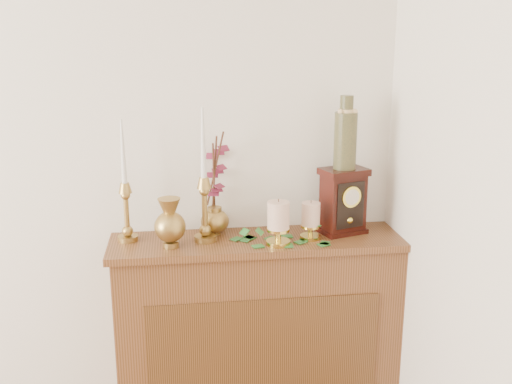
{
  "coord_description": "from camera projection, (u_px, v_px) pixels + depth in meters",
  "views": [
    {
      "loc": [
        1.08,
        -0.25,
        1.77
      ],
      "look_at": [
        1.38,
        2.05,
        1.14
      ],
      "focal_mm": 42.0,
      "sensor_mm": 36.0,
      "label": 1
    }
  ],
  "objects": [
    {
      "name": "console_shelf",
      "position": [
        259.0,
        344.0,
        2.63
      ],
      "size": [
        1.24,
        0.34,
        0.93
      ],
      "color": "brown",
      "rests_on": "ground"
    },
    {
      "name": "candlestick_left",
      "position": [
        126.0,
        202.0,
        2.43
      ],
      "size": [
        0.08,
        0.08,
        0.5
      ],
      "rotation": [
        0.0,
        0.0,
        -0.42
      ],
      "color": "#AF8F46",
      "rests_on": "console_shelf"
    },
    {
      "name": "candlestick_center",
      "position": [
        204.0,
        199.0,
        2.43
      ],
      "size": [
        0.09,
        0.09,
        0.55
      ],
      "rotation": [
        0.0,
        0.0,
        -0.32
      ],
      "color": "#AF8F46",
      "rests_on": "console_shelf"
    },
    {
      "name": "bud_vase",
      "position": [
        170.0,
        223.0,
        2.37
      ],
      "size": [
        0.13,
        0.13,
        0.2
      ],
      "rotation": [
        0.0,
        0.0,
        0.14
      ],
      "color": "#AF8F46",
      "rests_on": "console_shelf"
    },
    {
      "name": "ginger_jar",
      "position": [
        216.0,
        187.0,
        2.54
      ],
      "size": [
        0.18,
        0.2,
        0.45
      ],
      "rotation": [
        0.0,
        0.0,
        0.26
      ],
      "color": "#AF8F46",
      "rests_on": "console_shelf"
    },
    {
      "name": "pillar_candle_left",
      "position": [
        278.0,
        221.0,
        2.4
      ],
      "size": [
        0.1,
        0.1,
        0.19
      ],
      "rotation": [
        0.0,
        0.0,
        -0.17
      ],
      "color": "gold",
      "rests_on": "console_shelf"
    },
    {
      "name": "pillar_candle_right",
      "position": [
        311.0,
        219.0,
        2.47
      ],
      "size": [
        0.09,
        0.09,
        0.17
      ],
      "rotation": [
        0.0,
        0.0,
        -0.31
      ],
      "color": "gold",
      "rests_on": "console_shelf"
    },
    {
      "name": "ivy_garland",
      "position": [
        277.0,
        240.0,
        2.45
      ],
      "size": [
        0.44,
        0.2,
        0.07
      ],
      "rotation": [
        0.0,
        0.0,
        0.08
      ],
      "color": "#296B28",
      "rests_on": "console_shelf"
    },
    {
      "name": "mantel_clock",
      "position": [
        343.0,
        202.0,
        2.54
      ],
      "size": [
        0.22,
        0.18,
        0.28
      ],
      "rotation": [
        0.0,
        0.0,
        0.31
      ],
      "color": "#340E0A",
      "rests_on": "console_shelf"
    },
    {
      "name": "ceramic_vase",
      "position": [
        345.0,
        136.0,
        2.47
      ],
      "size": [
        0.09,
        0.09,
        0.3
      ],
      "rotation": [
        0.0,
        0.0,
        0.31
      ],
      "color": "#172F22",
      "rests_on": "mantel_clock"
    }
  ]
}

